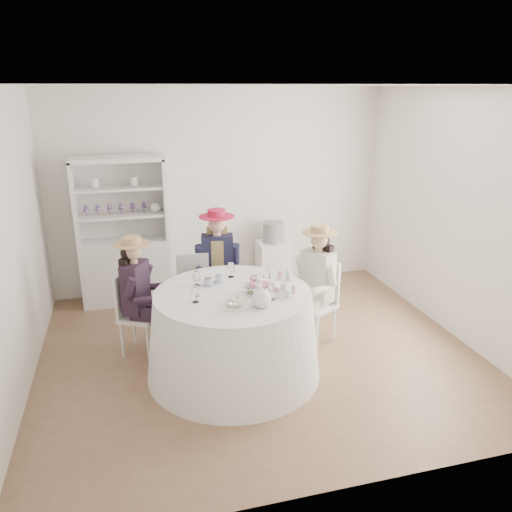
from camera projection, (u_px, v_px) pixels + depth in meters
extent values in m
plane|color=brown|center=(258.00, 352.00, 5.33)|extent=(4.50, 4.50, 0.00)
plane|color=white|center=(259.00, 85.00, 4.45)|extent=(4.50, 4.50, 0.00)
plane|color=white|center=(220.00, 191.00, 6.72)|extent=(4.50, 0.00, 4.50)
plane|color=white|center=(344.00, 316.00, 3.06)|extent=(4.50, 0.00, 4.50)
plane|color=white|center=(10.00, 248.00, 4.34)|extent=(0.00, 4.50, 4.50)
plane|color=white|center=(457.00, 216.00, 5.44)|extent=(0.00, 4.50, 4.50)
cone|color=white|center=(233.00, 334.00, 4.82)|extent=(1.69, 1.69, 0.84)
cylinder|color=white|center=(233.00, 293.00, 4.69)|extent=(1.49, 1.49, 0.02)
cube|color=silver|center=(127.00, 271.00, 6.48)|extent=(1.18, 0.68, 0.84)
cube|color=silver|center=(120.00, 197.00, 6.35)|extent=(1.09, 0.31, 1.02)
cube|color=silver|center=(117.00, 159.00, 6.01)|extent=(1.18, 0.68, 0.06)
cube|color=silver|center=(74.00, 203.00, 6.04)|extent=(0.14, 0.41, 1.02)
cube|color=silver|center=(164.00, 198.00, 6.31)|extent=(0.14, 0.41, 1.02)
cube|color=silver|center=(122.00, 215.00, 6.24)|extent=(1.10, 0.62, 0.03)
cube|color=silver|center=(119.00, 188.00, 6.12)|extent=(1.10, 0.62, 0.03)
sphere|color=white|center=(155.00, 207.00, 6.31)|extent=(0.13, 0.13, 0.13)
cube|color=silver|center=(273.00, 265.00, 6.95)|extent=(0.43, 0.43, 0.66)
cylinder|color=black|center=(273.00, 232.00, 6.80)|extent=(0.35, 0.35, 0.28)
cube|color=silver|center=(140.00, 317.00, 5.20)|extent=(0.49, 0.49, 0.04)
cylinder|color=silver|center=(148.00, 343.00, 5.11)|extent=(0.03, 0.03, 0.40)
cylinder|color=silver|center=(159.00, 330.00, 5.37)|extent=(0.03, 0.03, 0.40)
cylinder|color=silver|center=(122.00, 340.00, 5.17)|extent=(0.03, 0.03, 0.40)
cylinder|color=silver|center=(135.00, 327.00, 5.44)|extent=(0.03, 0.03, 0.40)
cube|color=silver|center=(123.00, 294.00, 5.16)|extent=(0.18, 0.32, 0.45)
cube|color=black|center=(136.00, 287.00, 5.10)|extent=(0.31, 0.37, 0.52)
cube|color=black|center=(145.00, 315.00, 5.08)|extent=(0.33, 0.25, 0.11)
cylinder|color=black|center=(159.00, 340.00, 5.14)|extent=(0.09, 0.09, 0.42)
cylinder|color=black|center=(130.00, 288.00, 4.90)|extent=(0.18, 0.15, 0.25)
cube|color=black|center=(152.00, 308.00, 5.23)|extent=(0.33, 0.25, 0.11)
cylinder|color=black|center=(165.00, 333.00, 5.29)|extent=(0.09, 0.09, 0.42)
cylinder|color=black|center=(146.00, 275.00, 5.25)|extent=(0.18, 0.15, 0.25)
cylinder|color=#D8A889|center=(133.00, 261.00, 5.01)|extent=(0.08, 0.08, 0.07)
sphere|color=#D8A889|center=(133.00, 252.00, 4.98)|extent=(0.17, 0.17, 0.17)
sphere|color=black|center=(129.00, 253.00, 4.99)|extent=(0.17, 0.17, 0.17)
cube|color=black|center=(128.00, 272.00, 5.07)|extent=(0.17, 0.23, 0.34)
cylinder|color=tan|center=(132.00, 244.00, 4.95)|extent=(0.36, 0.36, 0.01)
cylinder|color=tan|center=(132.00, 241.00, 4.94)|extent=(0.18, 0.18, 0.07)
cube|color=silver|center=(218.00, 289.00, 5.81)|extent=(0.46, 0.46, 0.04)
cylinder|color=silver|center=(205.00, 313.00, 5.72)|extent=(0.04, 0.04, 0.44)
cylinder|color=silver|center=(233.00, 312.00, 5.75)|extent=(0.04, 0.04, 0.44)
cylinder|color=silver|center=(206.00, 302.00, 6.02)|extent=(0.04, 0.04, 0.44)
cylinder|color=silver|center=(232.00, 301.00, 6.04)|extent=(0.04, 0.04, 0.44)
cube|color=silver|center=(218.00, 263.00, 5.89)|extent=(0.38, 0.10, 0.49)
cube|color=#1C1D38|center=(218.00, 259.00, 5.71)|extent=(0.39, 0.26, 0.57)
cube|color=tan|center=(218.00, 259.00, 5.71)|extent=(0.18, 0.24, 0.49)
cube|color=#1C1D38|center=(210.00, 287.00, 5.67)|extent=(0.19, 0.35, 0.12)
cylinder|color=#1C1D38|center=(211.00, 316.00, 5.63)|extent=(0.10, 0.10, 0.46)
cylinder|color=#1C1D38|center=(199.00, 255.00, 5.64)|extent=(0.12, 0.18, 0.27)
cube|color=#1C1D38|center=(226.00, 287.00, 5.68)|extent=(0.19, 0.35, 0.12)
cylinder|color=#1C1D38|center=(227.00, 316.00, 5.64)|extent=(0.10, 0.10, 0.46)
cylinder|color=#1C1D38|center=(236.00, 254.00, 5.67)|extent=(0.12, 0.18, 0.27)
cylinder|color=#D8A889|center=(217.00, 233.00, 5.61)|extent=(0.09, 0.09, 0.08)
sphere|color=#D8A889|center=(217.00, 224.00, 5.58)|extent=(0.19, 0.19, 0.19)
sphere|color=tan|center=(217.00, 224.00, 5.62)|extent=(0.19, 0.19, 0.19)
cube|color=tan|center=(217.00, 243.00, 5.73)|extent=(0.25, 0.12, 0.38)
cylinder|color=#B51B3C|center=(216.00, 216.00, 5.55)|extent=(0.40, 0.40, 0.01)
cylinder|color=#B51B3C|center=(216.00, 213.00, 5.53)|extent=(0.20, 0.20, 0.08)
cube|color=silver|center=(315.00, 306.00, 5.42)|extent=(0.52, 0.52, 0.04)
cylinder|color=silver|center=(295.00, 324.00, 5.49)|extent=(0.03, 0.03, 0.41)
cylinder|color=silver|center=(317.00, 333.00, 5.29)|extent=(0.03, 0.03, 0.41)
cylinder|color=silver|center=(312.00, 315.00, 5.70)|extent=(0.03, 0.03, 0.41)
cylinder|color=silver|center=(334.00, 324.00, 5.50)|extent=(0.03, 0.03, 0.41)
cube|color=silver|center=(326.00, 280.00, 5.46)|extent=(0.21, 0.32, 0.47)
cube|color=beige|center=(318.00, 276.00, 5.33)|extent=(0.34, 0.39, 0.55)
cube|color=beige|center=(303.00, 300.00, 5.38)|extent=(0.34, 0.27, 0.11)
cylinder|color=beige|center=(294.00, 328.00, 5.38)|extent=(0.09, 0.09, 0.43)
cylinder|color=beige|center=(302.00, 266.00, 5.41)|extent=(0.18, 0.16, 0.26)
cube|color=beige|center=(315.00, 305.00, 5.27)|extent=(0.34, 0.27, 0.11)
cylinder|color=beige|center=(307.00, 333.00, 5.27)|extent=(0.09, 0.09, 0.43)
cylinder|color=beige|center=(331.00, 275.00, 5.15)|extent=(0.18, 0.16, 0.26)
cylinder|color=#D8A889|center=(319.00, 250.00, 5.23)|extent=(0.08, 0.08, 0.08)
sphere|color=#D8A889|center=(319.00, 240.00, 5.20)|extent=(0.18, 0.18, 0.18)
sphere|color=black|center=(322.00, 241.00, 5.23)|extent=(0.18, 0.18, 0.18)
cube|color=black|center=(323.00, 260.00, 5.32)|extent=(0.18, 0.23, 0.36)
cylinder|color=tan|center=(320.00, 232.00, 5.17)|extent=(0.38, 0.38, 0.01)
cylinder|color=tan|center=(320.00, 229.00, 5.16)|extent=(0.19, 0.19, 0.08)
cube|color=silver|center=(194.00, 289.00, 5.85)|extent=(0.44, 0.44, 0.04)
cylinder|color=silver|center=(208.00, 301.00, 6.08)|extent=(0.03, 0.03, 0.42)
cylinder|color=silver|center=(182.00, 302.00, 6.05)|extent=(0.03, 0.03, 0.42)
cylinder|color=silver|center=(208.00, 311.00, 5.80)|extent=(0.03, 0.03, 0.42)
cylinder|color=silver|center=(181.00, 312.00, 5.77)|extent=(0.03, 0.03, 0.42)
cube|color=silver|center=(193.00, 274.00, 5.61)|extent=(0.36, 0.08, 0.48)
imported|color=white|center=(208.00, 283.00, 4.81)|extent=(0.11, 0.11, 0.07)
imported|color=white|center=(218.00, 279.00, 4.89)|extent=(0.09, 0.09, 0.07)
imported|color=white|center=(254.00, 280.00, 4.90)|extent=(0.10, 0.10, 0.06)
imported|color=white|center=(256.00, 290.00, 4.67)|extent=(0.26, 0.26, 0.05)
sphere|color=pink|center=(263.00, 285.00, 4.63)|extent=(0.07, 0.07, 0.07)
sphere|color=white|center=(260.00, 283.00, 4.66)|extent=(0.07, 0.07, 0.07)
sphere|color=pink|center=(255.00, 283.00, 4.66)|extent=(0.07, 0.07, 0.07)
sphere|color=white|center=(251.00, 285.00, 4.63)|extent=(0.07, 0.07, 0.07)
sphere|color=pink|center=(253.00, 287.00, 4.58)|extent=(0.07, 0.07, 0.07)
sphere|color=white|center=(258.00, 288.00, 4.56)|extent=(0.07, 0.07, 0.07)
sphere|color=pink|center=(262.00, 287.00, 4.58)|extent=(0.07, 0.07, 0.07)
sphere|color=white|center=(261.00, 299.00, 4.35)|extent=(0.17, 0.17, 0.17)
cylinder|color=white|center=(273.00, 296.00, 4.37)|extent=(0.10, 0.03, 0.08)
cylinder|color=white|center=(262.00, 290.00, 4.32)|extent=(0.04, 0.04, 0.02)
cylinder|color=white|center=(235.00, 305.00, 4.39)|extent=(0.27, 0.27, 0.01)
cube|color=beige|center=(230.00, 304.00, 4.35)|extent=(0.06, 0.04, 0.03)
cube|color=beige|center=(235.00, 301.00, 4.38)|extent=(0.07, 0.06, 0.03)
cube|color=beige|center=(240.00, 301.00, 4.41)|extent=(0.07, 0.07, 0.03)
cube|color=beige|center=(232.00, 300.00, 4.41)|extent=(0.07, 0.07, 0.03)
cube|color=beige|center=(240.00, 304.00, 4.35)|extent=(0.07, 0.07, 0.03)
cylinder|color=white|center=(285.00, 294.00, 4.63)|extent=(0.24, 0.24, 0.01)
cylinder|color=white|center=(285.00, 287.00, 4.60)|extent=(0.02, 0.02, 0.16)
cylinder|color=white|center=(286.00, 278.00, 4.58)|extent=(0.18, 0.18, 0.01)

